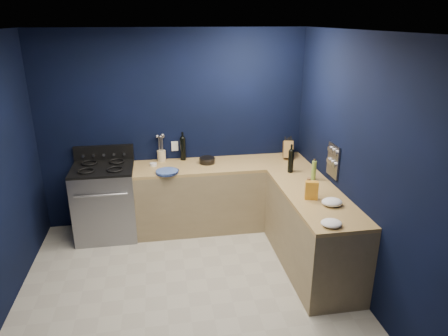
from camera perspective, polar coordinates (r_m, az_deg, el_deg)
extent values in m
cube|color=#AAA694|center=(4.48, -5.06, -17.14)|extent=(3.50, 3.50, 0.02)
cube|color=silver|center=(3.57, -6.42, 18.60)|extent=(3.50, 3.50, 0.02)
cube|color=black|center=(5.51, -7.00, 5.31)|extent=(3.50, 0.02, 2.60)
cube|color=black|center=(4.30, 18.39, 0.12)|extent=(0.02, 3.50, 2.60)
cube|color=black|center=(2.29, -2.30, -17.59)|extent=(3.50, 0.02, 2.60)
cube|color=#8C7954|center=(5.55, -0.23, -3.96)|extent=(2.30, 0.63, 0.86)
cube|color=olive|center=(5.38, -0.24, 0.41)|extent=(2.30, 0.63, 0.04)
cube|color=#8C7954|center=(4.76, 12.16, -8.80)|extent=(0.63, 1.67, 0.86)
cube|color=olive|center=(4.56, 12.57, -3.85)|extent=(0.63, 1.67, 0.04)
cube|color=gray|center=(5.51, -16.17, -4.66)|extent=(0.76, 0.66, 0.92)
cube|color=black|center=(5.23, -16.50, -6.20)|extent=(0.59, 0.02, 0.42)
cube|color=black|center=(5.33, -16.66, -0.02)|extent=(0.76, 0.66, 0.03)
cube|color=black|center=(5.58, -16.44, 2.04)|extent=(0.76, 0.06, 0.20)
cube|color=gray|center=(4.80, 15.02, 0.99)|extent=(0.02, 0.28, 0.38)
cube|color=white|center=(5.54, -6.89, 3.06)|extent=(0.09, 0.02, 0.13)
cylinder|color=#39549A|center=(5.08, -7.98, -0.54)|extent=(0.29, 0.29, 0.03)
cylinder|color=white|center=(5.37, -9.84, 0.50)|extent=(0.10, 0.10, 0.03)
cylinder|color=beige|center=(5.53, -8.73, 1.72)|extent=(0.13, 0.13, 0.14)
cylinder|color=black|center=(5.50, -5.76, 2.67)|extent=(0.10, 0.10, 0.31)
cylinder|color=black|center=(5.38, -2.36, 1.07)|extent=(0.26, 0.26, 0.08)
cube|color=olive|center=(5.65, 8.91, 2.59)|extent=(0.19, 0.29, 0.29)
cylinder|color=black|center=(5.10, 9.31, 0.89)|extent=(0.08, 0.08, 0.28)
cylinder|color=olive|center=(4.92, 12.43, -0.32)|extent=(0.06, 0.06, 0.23)
cylinder|color=olive|center=(4.74, 11.73, -1.95)|extent=(0.06, 0.06, 0.10)
cylinder|color=olive|center=(4.65, 12.18, -2.56)|extent=(0.05, 0.05, 0.08)
cube|color=#AD3E1B|center=(4.39, 12.12, -3.08)|extent=(0.15, 0.09, 0.20)
ellipsoid|color=white|center=(4.32, 14.86, -4.62)|extent=(0.23, 0.20, 0.08)
ellipsoid|color=white|center=(3.91, 14.77, -7.46)|extent=(0.25, 0.24, 0.06)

